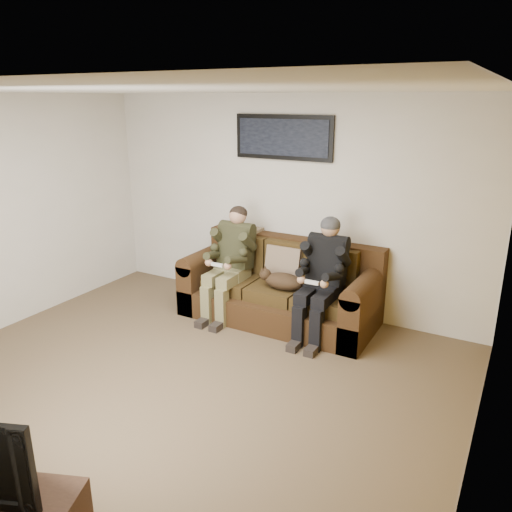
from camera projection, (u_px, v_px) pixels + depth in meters
The scene contains 12 objects.
floor at pixel (176, 385), 4.63m from camera, with size 5.00×5.00×0.00m, color brown.
ceiling at pixel (160, 90), 3.84m from camera, with size 5.00×5.00×0.00m, color silver.
wall_back at pixel (285, 204), 6.11m from camera, with size 5.00×5.00×0.00m, color beige.
wall_right at pixel (489, 309), 3.08m from camera, with size 4.50×4.50×0.00m, color beige.
accent_wall_right at pixel (487, 308), 3.08m from camera, with size 4.50×4.50×0.00m, color #A77710.
sofa at pixel (282, 290), 5.96m from camera, with size 2.28×0.98×0.93m.
throw_pillow at pixel (284, 264), 5.91m from camera, with size 0.43×0.12×0.41m, color #7D6752.
throw_blanket at pixel (244, 230), 6.35m from camera, with size 0.47×0.23×0.08m, color tan.
person_left at pixel (231, 256), 5.96m from camera, with size 0.51×0.87×1.31m.
person_right at pixel (323, 271), 5.41m from camera, with size 0.51×0.86×1.32m.
cat at pixel (282, 281), 5.68m from camera, with size 0.66×0.26×0.24m.
framed_poster at pixel (283, 137), 5.85m from camera, with size 1.25×0.05×0.52m.
Camera 1 is at (2.62, -3.18, 2.54)m, focal length 35.00 mm.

